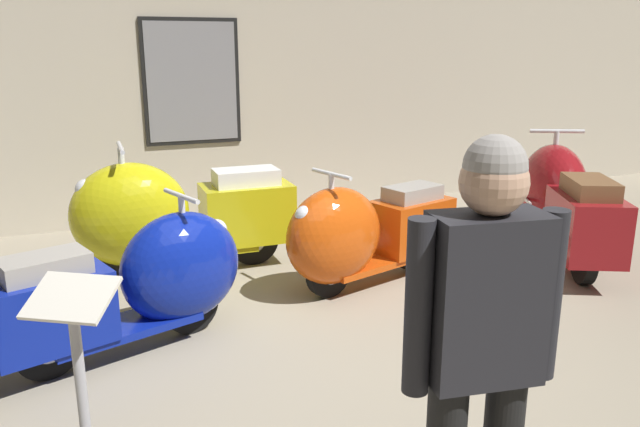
{
  "coord_description": "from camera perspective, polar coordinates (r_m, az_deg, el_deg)",
  "views": [
    {
      "loc": [
        -1.33,
        -3.19,
        1.89
      ],
      "look_at": [
        0.49,
        1.33,
        0.57
      ],
      "focal_mm": 34.9,
      "sensor_mm": 36.0,
      "label": 1
    }
  ],
  "objects": [
    {
      "name": "scooter_3",
      "position": [
        6.09,
        21.23,
        1.09
      ],
      "size": [
        1.29,
        1.88,
        1.13
      ],
      "rotation": [
        0.0,
        0.0,
        1.11
      ],
      "color": "black",
      "rests_on": "ground"
    },
    {
      "name": "ground_plane",
      "position": [
        3.94,
        0.67,
        -13.45
      ],
      "size": [
        60.0,
        60.0,
        0.0
      ],
      "primitive_type": "plane",
      "color": "gray"
    },
    {
      "name": "info_stanchion",
      "position": [
        2.81,
        -20.74,
        -17.38
      ],
      "size": [
        0.39,
        0.36,
        1.02
      ],
      "color": "#333338",
      "rests_on": "ground"
    },
    {
      "name": "scooter_0",
      "position": [
        4.11,
        -15.75,
        -6.01
      ],
      "size": [
        1.65,
        0.92,
        0.97
      ],
      "rotation": [
        0.0,
        0.0,
        0.32
      ],
      "color": "black",
      "rests_on": "ground"
    },
    {
      "name": "visitor_1",
      "position": [
        2.17,
        14.62,
        -11.2
      ],
      "size": [
        0.55,
        0.3,
        1.63
      ],
      "rotation": [
        0.0,
        0.0,
        1.42
      ],
      "color": "black",
      "rests_on": "ground"
    },
    {
      "name": "showroom_back_wall",
      "position": [
        7.03,
        -11.35,
        14.13
      ],
      "size": [
        18.0,
        0.24,
        3.59
      ],
      "color": "#BCB29E",
      "rests_on": "ground"
    },
    {
      "name": "scooter_2",
      "position": [
        4.92,
        3.63,
        -1.87
      ],
      "size": [
        1.67,
        0.89,
        0.98
      ],
      "rotation": [
        0.0,
        0.0,
        -2.85
      ],
      "color": "black",
      "rests_on": "ground"
    },
    {
      "name": "scooter_1",
      "position": [
        5.34,
        -13.78,
        -0.2
      ],
      "size": [
        1.85,
        0.61,
        1.12
      ],
      "rotation": [
        0.0,
        0.0,
        3.12
      ],
      "color": "black",
      "rests_on": "ground"
    }
  ]
}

